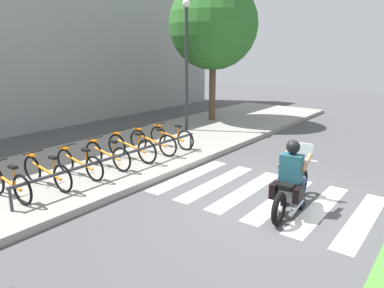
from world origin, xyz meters
TOP-DOWN VIEW (x-y plane):
  - ground_plane at (0.00, 0.00)m, footprint 48.00×48.00m
  - sidewalk at (0.00, 4.94)m, footprint 24.00×4.40m
  - crosswalk_stripe_0 at (0.53, -1.60)m, footprint 2.80×0.40m
  - crosswalk_stripe_1 at (0.53, -0.80)m, footprint 2.80×0.40m
  - crosswalk_stripe_2 at (0.53, 0.00)m, footprint 2.80×0.40m
  - crosswalk_stripe_3 at (0.53, 0.80)m, footprint 2.80×0.40m
  - crosswalk_stripe_4 at (0.53, 1.60)m, footprint 2.80×0.40m
  - crosswalk_stripe_5 at (0.53, 2.40)m, footprint 2.80×0.40m
  - motorcycle at (0.20, -0.36)m, footprint 2.13×0.70m
  - rider at (0.12, -0.36)m, footprint 0.66×0.58m
  - bicycle_0 at (-3.07, 4.15)m, footprint 0.48×1.58m
  - bicycle_1 at (-2.24, 4.15)m, footprint 0.48×1.69m
  - bicycle_2 at (-1.42, 4.15)m, footprint 0.48×1.63m
  - bicycle_3 at (-0.59, 4.15)m, footprint 0.48×1.61m
  - bicycle_4 at (0.23, 4.15)m, footprint 0.48×1.75m
  - bicycle_5 at (1.06, 4.15)m, footprint 0.48×1.72m
  - bicycle_6 at (1.89, 4.15)m, footprint 0.48×1.64m
  - bike_rack at (-0.59, 3.59)m, footprint 5.56×0.07m
  - street_lamp at (4.18, 5.34)m, footprint 0.28×0.28m
  - tree_near_rack at (6.45, 5.74)m, footprint 3.59×3.59m

SIDE VIEW (x-z plane):
  - ground_plane at x=0.00m, z-range 0.00..0.00m
  - crosswalk_stripe_0 at x=0.53m, z-range 0.00..0.01m
  - crosswalk_stripe_1 at x=0.53m, z-range 0.00..0.01m
  - crosswalk_stripe_2 at x=0.53m, z-range 0.00..0.01m
  - crosswalk_stripe_3 at x=0.53m, z-range 0.00..0.01m
  - crosswalk_stripe_4 at x=0.53m, z-range 0.00..0.01m
  - crosswalk_stripe_5 at x=0.53m, z-range 0.00..0.01m
  - sidewalk at x=0.00m, z-range 0.00..0.15m
  - motorcycle at x=0.20m, z-range -0.15..1.06m
  - bicycle_2 at x=-1.42m, z-range 0.12..0.85m
  - bicycle_6 at x=1.89m, z-range 0.12..0.85m
  - bicycle_1 at x=-2.24m, z-range 0.12..0.87m
  - bicycle_3 at x=-0.59m, z-range 0.12..0.87m
  - bicycle_0 at x=-3.07m, z-range 0.12..0.87m
  - bicycle_5 at x=1.06m, z-range 0.12..0.88m
  - bicycle_4 at x=0.23m, z-range 0.11..0.91m
  - bike_rack at x=-0.59m, z-range 0.33..0.82m
  - rider at x=0.12m, z-range 0.10..1.53m
  - street_lamp at x=4.18m, z-range 0.47..5.19m
  - tree_near_rack at x=6.45m, z-range 1.11..6.93m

